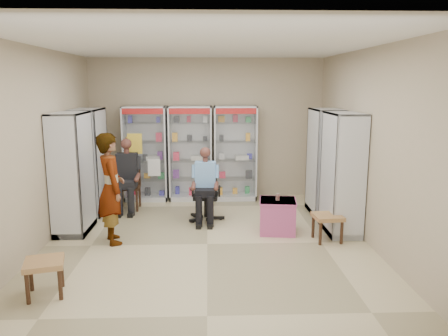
{
  "coord_description": "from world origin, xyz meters",
  "views": [
    {
      "loc": [
        0.02,
        -6.45,
        2.45
      ],
      "look_at": [
        0.29,
        0.7,
        1.07
      ],
      "focal_mm": 35.0,
      "sensor_mm": 36.0,
      "label": 1
    }
  ],
  "objects_px": {
    "cabinet_back_mid": "(191,153)",
    "office_chair": "(206,193)",
    "cabinet_back_left": "(146,154)",
    "woven_stool_a": "(327,228)",
    "standing_man": "(111,188)",
    "seated_shopkeeper": "(206,187)",
    "pink_trunk": "(277,216)",
    "woven_stool_b": "(45,278)",
    "cabinet_back_right": "(235,153)",
    "wooden_chair": "(129,186)",
    "cabinet_right_far": "(325,162)",
    "cabinet_left_near": "(72,173)",
    "cabinet_right_near": "(342,174)",
    "cabinet_left_far": "(90,162)"
  },
  "relations": [
    {
      "from": "cabinet_back_mid",
      "to": "office_chair",
      "type": "xyz_separation_m",
      "value": [
        0.32,
        -1.49,
        -0.5
      ]
    },
    {
      "from": "cabinet_back_left",
      "to": "woven_stool_a",
      "type": "xyz_separation_m",
      "value": [
        3.2,
        -2.65,
        -0.79
      ]
    },
    {
      "from": "cabinet_back_mid",
      "to": "standing_man",
      "type": "xyz_separation_m",
      "value": [
        -1.13,
        -2.57,
        -0.13
      ]
    },
    {
      "from": "cabinet_back_left",
      "to": "seated_shopkeeper",
      "type": "bearing_deg",
      "value": -50.39
    },
    {
      "from": "pink_trunk",
      "to": "woven_stool_b",
      "type": "relative_size",
      "value": 1.33
    },
    {
      "from": "cabinet_back_right",
      "to": "office_chair",
      "type": "xyz_separation_m",
      "value": [
        -0.63,
        -1.49,
        -0.5
      ]
    },
    {
      "from": "cabinet_back_mid",
      "to": "wooden_chair",
      "type": "height_order",
      "value": "cabinet_back_mid"
    },
    {
      "from": "seated_shopkeeper",
      "to": "woven_stool_a",
      "type": "bearing_deg",
      "value": -26.84
    },
    {
      "from": "pink_trunk",
      "to": "woven_stool_a",
      "type": "bearing_deg",
      "value": -31.23
    },
    {
      "from": "cabinet_back_mid",
      "to": "seated_shopkeeper",
      "type": "height_order",
      "value": "cabinet_back_mid"
    },
    {
      "from": "office_chair",
      "to": "pink_trunk",
      "type": "bearing_deg",
      "value": -27.84
    },
    {
      "from": "office_chair",
      "to": "woven_stool_b",
      "type": "relative_size",
      "value": 2.3
    },
    {
      "from": "woven_stool_a",
      "to": "standing_man",
      "type": "xyz_separation_m",
      "value": [
        -3.38,
        0.08,
        0.65
      ]
    },
    {
      "from": "cabinet_back_right",
      "to": "standing_man",
      "type": "xyz_separation_m",
      "value": [
        -2.08,
        -2.57,
        -0.13
      ]
    },
    {
      "from": "wooden_chair",
      "to": "seated_shopkeeper",
      "type": "relative_size",
      "value": 0.74
    },
    {
      "from": "cabinet_right_far",
      "to": "wooden_chair",
      "type": "relative_size",
      "value": 2.13
    },
    {
      "from": "cabinet_left_near",
      "to": "woven_stool_a",
      "type": "relative_size",
      "value": 4.67
    },
    {
      "from": "cabinet_back_right",
      "to": "office_chair",
      "type": "bearing_deg",
      "value": -112.86
    },
    {
      "from": "cabinet_left_near",
      "to": "standing_man",
      "type": "relative_size",
      "value": 1.16
    },
    {
      "from": "seated_shopkeeper",
      "to": "cabinet_back_left",
      "type": "bearing_deg",
      "value": 132.72
    },
    {
      "from": "woven_stool_a",
      "to": "seated_shopkeeper",
      "type": "bearing_deg",
      "value": 150.05
    },
    {
      "from": "seated_shopkeeper",
      "to": "woven_stool_a",
      "type": "distance_m",
      "value": 2.26
    },
    {
      "from": "office_chair",
      "to": "standing_man",
      "type": "xyz_separation_m",
      "value": [
        -1.45,
        -1.08,
        0.37
      ]
    },
    {
      "from": "pink_trunk",
      "to": "standing_man",
      "type": "height_order",
      "value": "standing_man"
    },
    {
      "from": "cabinet_right_near",
      "to": "wooden_chair",
      "type": "relative_size",
      "value": 2.13
    },
    {
      "from": "cabinet_right_near",
      "to": "office_chair",
      "type": "bearing_deg",
      "value": 71.8
    },
    {
      "from": "cabinet_left_near",
      "to": "office_chair",
      "type": "bearing_deg",
      "value": 103.83
    },
    {
      "from": "cabinet_back_left",
      "to": "woven_stool_a",
      "type": "relative_size",
      "value": 4.67
    },
    {
      "from": "seated_shopkeeper",
      "to": "standing_man",
      "type": "relative_size",
      "value": 0.73
    },
    {
      "from": "woven_stool_b",
      "to": "cabinet_left_near",
      "type": "bearing_deg",
      "value": 98.16
    },
    {
      "from": "pink_trunk",
      "to": "cabinet_right_near",
      "type": "bearing_deg",
      "value": -1.13
    },
    {
      "from": "woven_stool_a",
      "to": "cabinet_left_far",
      "type": "bearing_deg",
      "value": 157.41
    },
    {
      "from": "cabinet_right_far",
      "to": "seated_shopkeeper",
      "type": "xyz_separation_m",
      "value": [
        -2.26,
        -0.41,
        -0.37
      ]
    },
    {
      "from": "woven_stool_b",
      "to": "cabinet_back_right",
      "type": "bearing_deg",
      "value": 60.0
    },
    {
      "from": "cabinet_left_far",
      "to": "office_chair",
      "type": "distance_m",
      "value": 2.33
    },
    {
      "from": "cabinet_back_left",
      "to": "cabinet_back_mid",
      "type": "distance_m",
      "value": 0.95
    },
    {
      "from": "cabinet_left_far",
      "to": "seated_shopkeeper",
      "type": "height_order",
      "value": "cabinet_left_far"
    },
    {
      "from": "cabinet_left_far",
      "to": "woven_stool_a",
      "type": "height_order",
      "value": "cabinet_left_far"
    },
    {
      "from": "office_chair",
      "to": "seated_shopkeeper",
      "type": "distance_m",
      "value": 0.14
    },
    {
      "from": "cabinet_back_right",
      "to": "cabinet_right_far",
      "type": "distance_m",
      "value": 1.98
    },
    {
      "from": "wooden_chair",
      "to": "cabinet_right_far",
      "type": "bearing_deg",
      "value": -6.04
    },
    {
      "from": "cabinet_back_mid",
      "to": "office_chair",
      "type": "distance_m",
      "value": 1.6
    },
    {
      "from": "woven_stool_a",
      "to": "woven_stool_b",
      "type": "xyz_separation_m",
      "value": [
        -3.8,
        -1.68,
        0.0
      ]
    },
    {
      "from": "cabinet_back_right",
      "to": "cabinet_left_far",
      "type": "distance_m",
      "value": 2.98
    },
    {
      "from": "office_chair",
      "to": "seated_shopkeeper",
      "type": "height_order",
      "value": "seated_shopkeeper"
    },
    {
      "from": "seated_shopkeeper",
      "to": "cabinet_left_far",
      "type": "bearing_deg",
      "value": 167.68
    },
    {
      "from": "cabinet_back_right",
      "to": "pink_trunk",
      "type": "relative_size",
      "value": 3.46
    },
    {
      "from": "seated_shopkeeper",
      "to": "woven_stool_b",
      "type": "bearing_deg",
      "value": -120.74
    },
    {
      "from": "cabinet_back_right",
      "to": "pink_trunk",
      "type": "distance_m",
      "value": 2.39
    },
    {
      "from": "woven_stool_b",
      "to": "office_chair",
      "type": "bearing_deg",
      "value": 56.63
    }
  ]
}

